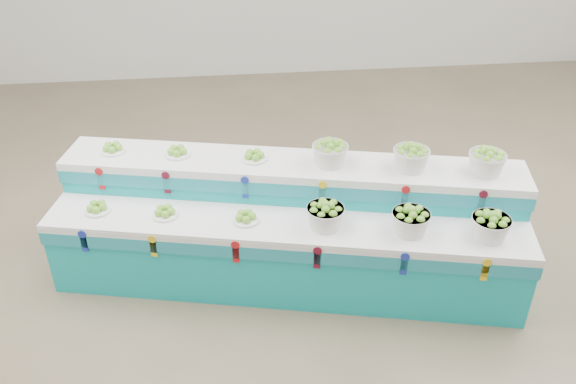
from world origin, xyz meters
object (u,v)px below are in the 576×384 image
object	(u,v)px
basket_lower_left	(325,215)
plate_upper_mid	(177,151)
display_stand	(288,227)
basket_upper_right	(487,161)

from	to	relation	value
basket_lower_left	plate_upper_mid	xyz separation A→B (m)	(-1.19, 0.79, 0.23)
display_stand	plate_upper_mid	distance (m)	1.18
display_stand	basket_lower_left	xyz separation A→B (m)	(0.27, -0.32, 0.32)
display_stand	basket_lower_left	world-z (taller)	display_stand
display_stand	plate_upper_mid	size ratio (longest dim) A/B	18.01
display_stand	plate_upper_mid	world-z (taller)	plate_upper_mid
plate_upper_mid	basket_upper_right	size ratio (longest dim) A/B	0.73
basket_lower_left	plate_upper_mid	distance (m)	1.45
basket_lower_left	basket_upper_right	bearing A→B (deg)	8.10
display_stand	basket_upper_right	distance (m)	1.76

